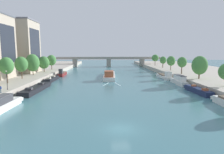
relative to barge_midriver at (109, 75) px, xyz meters
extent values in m
plane|color=#42757F|center=(0.57, -49.24, -1.03)|extent=(400.00, 400.00, 0.00)
cube|color=#B7AD9E|center=(-39.91, 5.76, -0.11)|extent=(36.00, 170.00, 1.83)
cube|color=#B7AD9E|center=(41.05, 5.76, -0.11)|extent=(36.00, 170.00, 1.83)
cube|color=silver|center=(0.03, 0.87, -0.38)|extent=(4.92, 22.22, 1.29)
cube|color=silver|center=(0.44, 12.25, -0.25)|extent=(3.96, 1.41, 1.02)
cube|color=silver|center=(0.03, 0.87, 0.29)|extent=(5.00, 22.23, 0.06)
cube|color=#9E5133|center=(-0.24, -6.64, 1.34)|extent=(3.25, 4.53, 2.04)
cube|color=black|center=(-0.16, -4.42, 1.65)|extent=(2.47, 0.12, 0.57)
cube|color=brown|center=(0.11, 3.07, 0.50)|extent=(3.63, 11.59, 0.36)
cylinder|color=#232328|center=(0.41, -5.78, 0.87)|extent=(0.07, 0.07, 1.10)
cube|color=silver|center=(2.25, -14.54, -1.01)|extent=(1.79, 5.91, 0.03)
cube|color=silver|center=(-1.34, -14.41, -1.01)|extent=(2.20, 5.82, 0.03)
cube|color=silver|center=(-19.38, -35.29, -0.29)|extent=(2.16, 1.34, 0.98)
cube|color=black|center=(-19.46, -24.34, -0.44)|extent=(3.14, 15.29, 1.18)
cube|color=black|center=(-19.25, -16.38, -0.32)|extent=(2.64, 1.31, 0.96)
cube|color=black|center=(-19.46, -24.34, 0.18)|extent=(3.20, 15.29, 0.06)
cube|color=#38383D|center=(-19.37, -20.99, 0.41)|extent=(1.39, 0.94, 0.40)
cube|color=#38383D|center=(-19.57, -28.60, 0.45)|extent=(1.54, 1.14, 0.48)
cylinder|color=#232328|center=(-19.17, -28.92, 0.76)|extent=(0.07, 0.07, 1.10)
cube|color=black|center=(-20.18, -7.64, -0.45)|extent=(2.47, 10.34, 1.16)
cube|color=black|center=(-20.03, -2.15, -0.33)|extent=(2.12, 1.30, 0.95)
cube|color=black|center=(-20.18, -7.64, 0.16)|extent=(2.51, 10.34, 0.06)
cube|color=beige|center=(-20.12, -5.38, 0.39)|extent=(1.12, 0.93, 0.40)
cube|color=beige|center=(-20.25, -10.52, 0.43)|extent=(1.24, 1.13, 0.48)
cylinder|color=#232328|center=(-19.93, -10.73, 0.74)|extent=(0.07, 0.07, 1.10)
cube|color=maroon|center=(-19.54, 6.59, -0.42)|extent=(2.01, 9.44, 1.21)
cube|color=maroon|center=(-19.65, 11.64, -0.30)|extent=(1.75, 1.29, 0.98)
cube|color=maroon|center=(-19.54, 6.59, 0.22)|extent=(2.04, 9.44, 0.06)
cube|color=#38383D|center=(-19.48, 3.39, 1.20)|extent=(1.40, 1.91, 1.91)
cube|color=black|center=(-19.50, 4.34, 1.49)|extent=(1.09, 0.05, 0.54)
cube|color=brown|center=(-19.56, 7.53, 0.43)|extent=(1.52, 4.92, 0.36)
cylinder|color=#232328|center=(-19.21, 3.77, 0.80)|extent=(0.07, 0.07, 1.10)
cube|color=silver|center=(21.42, -35.67, -0.26)|extent=(1.88, 1.30, 1.01)
cube|color=#1E284C|center=(21.33, -28.13, -0.41)|extent=(2.38, 10.46, 1.23)
cube|color=#1E284C|center=(21.11, -22.59, -0.29)|extent=(1.92, 1.33, 0.98)
cube|color=#1E284C|center=(21.33, -28.13, 0.23)|extent=(2.42, 10.46, 0.06)
cube|color=#9E5133|center=(21.24, -25.84, 0.46)|extent=(1.02, 0.94, 0.40)
cube|color=#9E5133|center=(21.44, -31.03, 0.50)|extent=(1.13, 1.14, 0.48)
cylinder|color=#232328|center=(21.75, -31.23, 0.81)|extent=(0.07, 0.07, 1.10)
cube|color=silver|center=(21.39, -15.35, -0.38)|extent=(2.13, 10.23, 1.30)
cube|color=silver|center=(21.49, -9.90, -0.25)|extent=(1.88, 1.30, 1.02)
cube|color=silver|center=(21.39, -15.35, 0.30)|extent=(2.17, 10.24, 0.06)
cube|color=white|center=(21.39, -15.86, 1.10)|extent=(1.72, 6.56, 1.54)
cube|color=#4C4C51|center=(21.39, -15.86, 1.91)|extent=(1.84, 6.75, 0.08)
cylinder|color=#232328|center=(21.64, -18.42, 0.88)|extent=(0.07, 0.07, 1.10)
cube|color=silver|center=(21.05, -1.46, -0.57)|extent=(2.69, 12.84, 0.91)
cube|color=silver|center=(20.90, 5.28, -0.48)|extent=(2.31, 1.25, 0.82)
cube|color=silver|center=(21.05, -1.46, -0.09)|extent=(2.74, 12.84, 0.06)
cube|color=white|center=(21.15, -5.81, 0.93)|extent=(1.86, 2.60, 1.97)
cube|color=black|center=(21.12, -4.52, 1.22)|extent=(1.44, 0.06, 0.55)
cube|color=brown|center=(21.02, -0.18, 0.12)|extent=(2.02, 6.69, 0.36)
cylinder|color=#232328|center=(21.49, -5.29, 0.49)|extent=(0.07, 0.07, 1.10)
cylinder|color=brown|center=(-27.51, -22.53, 2.52)|extent=(0.27, 0.27, 3.42)
ellipsoid|color=#427F3D|center=(-27.51, -22.53, 5.46)|extent=(3.67, 3.67, 4.48)
cylinder|color=brown|center=(-27.33, -14.07, 2.39)|extent=(0.26, 0.26, 3.17)
ellipsoid|color=#427F3D|center=(-27.33, -14.07, 5.27)|extent=(3.85, 3.85, 4.69)
cylinder|color=brown|center=(-27.51, -4.47, 2.12)|extent=(0.25, 0.25, 2.63)
ellipsoid|color=#427F3D|center=(-27.51, -4.47, 5.13)|extent=(4.79, 4.79, 6.18)
cylinder|color=brown|center=(-26.56, 4.96, 2.04)|extent=(0.36, 0.36, 2.47)
ellipsoid|color=#427F3D|center=(-26.56, 4.96, 4.66)|extent=(4.41, 4.41, 5.05)
cylinder|color=brown|center=(-26.37, 15.37, 2.29)|extent=(0.31, 0.31, 2.96)
ellipsoid|color=#427F3D|center=(-26.37, 15.37, 5.10)|extent=(4.20, 4.20, 4.84)
cylinder|color=brown|center=(27.43, -15.86, 2.08)|extent=(0.40, 0.40, 2.55)
ellipsoid|color=#427F3D|center=(27.43, -15.86, 4.94)|extent=(4.67, 4.67, 5.76)
cylinder|color=brown|center=(27.20, -2.76, 2.44)|extent=(0.37, 0.37, 3.26)
ellipsoid|color=#427F3D|center=(27.20, -2.76, 5.15)|extent=(3.45, 3.45, 3.93)
cylinder|color=brown|center=(27.45, 10.13, 2.30)|extent=(0.28, 0.28, 2.98)
ellipsoid|color=#427F3D|center=(27.45, 10.13, 4.96)|extent=(3.68, 3.68, 4.28)
cylinder|color=brown|center=(27.92, 23.47, 2.25)|extent=(0.36, 0.36, 2.88)
ellipsoid|color=#427F3D|center=(27.92, 23.47, 4.71)|extent=(3.34, 3.34, 3.72)
cylinder|color=brown|center=(27.19, 36.40, 2.55)|extent=(0.29, 0.29, 3.49)
ellipsoid|color=#427F3D|center=(27.19, 36.40, 5.37)|extent=(3.91, 3.91, 3.91)
cylinder|color=black|center=(-23.19, -31.20, 2.78)|extent=(0.11, 0.11, 3.94)
sphere|color=#EAE5C6|center=(-23.19, -31.20, 4.89)|extent=(0.28, 0.28, 0.28)
cylinder|color=black|center=(-23.19, -31.20, 0.91)|extent=(0.22, 0.22, 0.20)
cube|color=#232833|center=(-31.41, -12.75, 11.38)|extent=(0.04, 8.82, 11.54)
cube|color=#B2A38E|center=(-36.57, 3.48, 10.78)|extent=(14.98, 12.66, 19.94)
cube|color=slate|center=(-36.57, 3.48, 21.00)|extent=(15.42, 13.04, 0.50)
cube|color=#232833|center=(-29.06, 3.48, 11.77)|extent=(0.04, 10.13, 11.96)
cube|color=gray|center=(0.57, 55.09, 4.21)|extent=(68.96, 4.40, 0.60)
cube|color=gray|center=(0.57, 53.09, 4.96)|extent=(68.96, 0.30, 0.90)
cube|color=gray|center=(0.57, 57.09, 4.96)|extent=(68.96, 0.30, 0.90)
cube|color=gray|center=(-21.91, 55.09, 1.44)|extent=(2.80, 3.60, 4.94)
cube|color=gray|center=(0.57, 55.09, 1.44)|extent=(2.80, 3.60, 4.94)
cube|color=gray|center=(23.05, 55.09, 1.44)|extent=(2.80, 3.60, 4.94)
cylinder|color=navy|center=(-22.91, -34.82, 1.23)|extent=(0.13, 0.13, 0.84)
cylinder|color=navy|center=(-22.73, -34.74, 1.23)|extent=(0.13, 0.13, 0.84)
cube|color=#3351A8|center=(-22.82, -34.78, 1.93)|extent=(0.39, 0.33, 0.56)
sphere|color=#9E7051|center=(-22.82, -34.78, 2.33)|extent=(0.21, 0.21, 0.21)
cylinder|color=#3351A8|center=(-22.62, -34.68, 1.93)|extent=(0.09, 0.09, 0.54)
camera|label=1|loc=(-1.39, -73.50, 9.26)|focal=30.65mm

